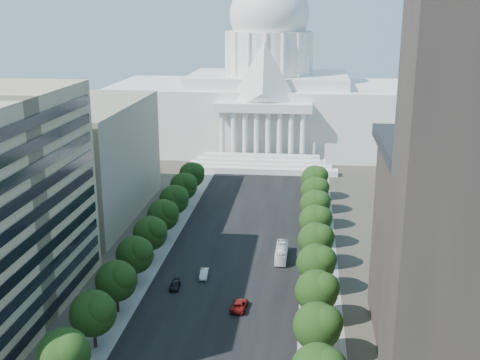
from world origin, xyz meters
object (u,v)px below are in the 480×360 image
at_px(car_dark_b, 175,285).
at_px(city_bus, 281,252).
at_px(car_red, 239,305).
at_px(car_silver, 204,274).

bearing_deg(car_dark_b, city_bus, 35.73).
bearing_deg(car_dark_b, car_red, -31.65).
xyz_separation_m(car_silver, car_dark_b, (-4.88, -5.60, -0.11)).
xyz_separation_m(car_silver, city_bus, (15.42, 11.49, 0.69)).
xyz_separation_m(car_silver, car_red, (8.78, -12.64, 0.04)).
bearing_deg(car_red, car_dark_b, -23.06).
bearing_deg(car_dark_b, car_silver, 44.55).
relative_size(car_red, car_dark_b, 1.28).
relative_size(car_silver, city_bus, 0.45).
bearing_deg(car_red, car_silver, -51.02).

